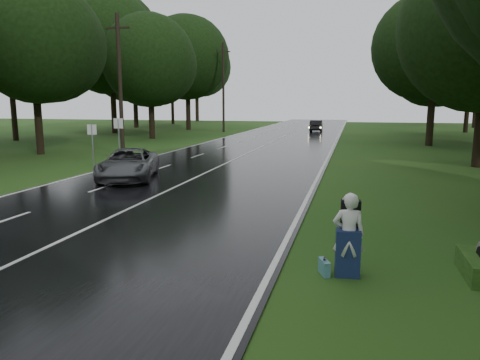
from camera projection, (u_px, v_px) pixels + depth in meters
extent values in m
plane|color=#264B16|center=(42.00, 251.00, 11.16)|extent=(160.00, 160.00, 0.00)
cube|color=black|center=(240.00, 157.00, 30.26)|extent=(12.00, 140.00, 0.04)
cube|color=silver|center=(240.00, 157.00, 30.26)|extent=(0.12, 140.00, 0.01)
imported|color=#4A4B4F|center=(128.00, 164.00, 21.41)|extent=(3.85, 5.67, 1.44)
imported|color=black|center=(316.00, 126.00, 56.96)|extent=(1.66, 4.36, 1.42)
imported|color=silver|center=(348.00, 235.00, 9.42)|extent=(0.70, 0.49, 1.82)
cube|color=#17244C|center=(348.00, 253.00, 9.49)|extent=(0.54, 0.38, 1.02)
cube|color=black|center=(351.00, 213.00, 9.60)|extent=(0.43, 0.25, 0.58)
cube|color=teal|center=(324.00, 267.00, 9.63)|extent=(0.30, 0.48, 0.33)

